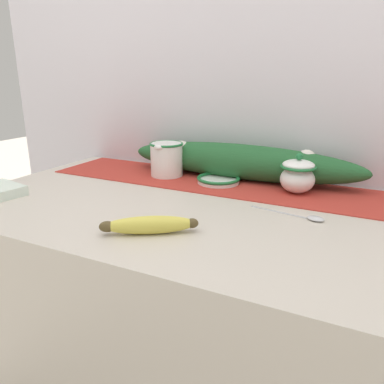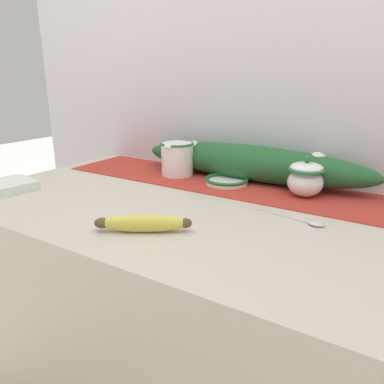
{
  "view_description": "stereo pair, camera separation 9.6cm",
  "coord_description": "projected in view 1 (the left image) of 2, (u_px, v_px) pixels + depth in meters",
  "views": [
    {
      "loc": [
        0.4,
        -0.86,
        1.21
      ],
      "look_at": [
        -0.01,
        -0.04,
        0.92
      ],
      "focal_mm": 35.0,
      "sensor_mm": 36.0,
      "label": 1
    },
    {
      "loc": [
        0.48,
        -0.81,
        1.21
      ],
      "look_at": [
        -0.01,
        -0.04,
        0.92
      ],
      "focal_mm": 35.0,
      "sensor_mm": 36.0,
      "label": 2
    }
  ],
  "objects": [
    {
      "name": "banana",
      "position": [
        149.0,
        225.0,
        0.83
      ],
      "size": [
        0.2,
        0.14,
        0.04
      ],
      "rotation": [
        0.0,
        0.0,
        0.56
      ],
      "color": "#DBCC4C",
      "rests_on": "countertop"
    },
    {
      "name": "spoon",
      "position": [
        310.0,
        218.0,
        0.91
      ],
      "size": [
        0.19,
        0.05,
        0.01
      ],
      "rotation": [
        0.0,
        0.0,
        -0.17
      ],
      "color": "silver",
      "rests_on": "countertop"
    },
    {
      "name": "small_dish",
      "position": [
        218.0,
        180.0,
        1.21
      ],
      "size": [
        0.14,
        0.14,
        0.02
      ],
      "color": "white",
      "rests_on": "countertop"
    },
    {
      "name": "cream_pitcher",
      "position": [
        167.0,
        158.0,
        1.28
      ],
      "size": [
        0.12,
        0.14,
        0.12
      ],
      "color": "white",
      "rests_on": "countertop"
    },
    {
      "name": "poinsettia_garland",
      "position": [
        240.0,
        161.0,
        1.24
      ],
      "size": [
        0.81,
        0.13,
        0.12
      ],
      "color": "#235B2D",
      "rests_on": "countertop"
    },
    {
      "name": "back_wall",
      "position": [
        252.0,
        77.0,
        1.24
      ],
      "size": [
        2.17,
        0.04,
        2.4
      ],
      "primitive_type": "cube",
      "color": "silver",
      "rests_on": "ground_plane"
    },
    {
      "name": "sugar_bowl",
      "position": [
        298.0,
        175.0,
        1.1
      ],
      "size": [
        0.1,
        0.1,
        0.12
      ],
      "color": "white",
      "rests_on": "countertop"
    },
    {
      "name": "table_runner",
      "position": [
        231.0,
        184.0,
        1.2
      ],
      "size": [
        1.26,
        0.27,
        0.0
      ],
      "primitive_type": "cube",
      "color": "#B23328",
      "rests_on": "countertop"
    },
    {
      "name": "countertop",
      "position": [
        200.0,
        341.0,
        1.14
      ],
      "size": [
        1.37,
        0.74,
        0.87
      ],
      "primitive_type": "cube",
      "color": "beige",
      "rests_on": "ground_plane"
    }
  ]
}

